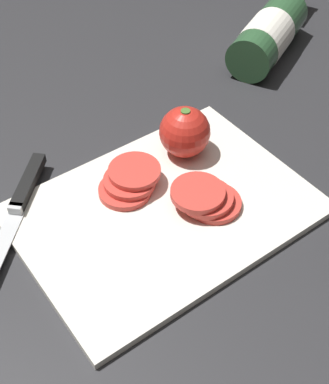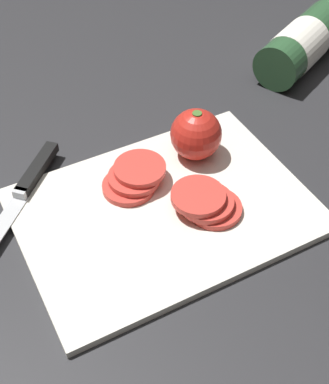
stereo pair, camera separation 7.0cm
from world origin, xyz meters
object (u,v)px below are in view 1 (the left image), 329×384
Objects in this scene: knife at (22,197)px; tomato_slice_stack_near at (206,198)px; whole_tomato at (185,132)px; wine_bottle at (270,33)px; tomato_slice_stack_far at (130,181)px.

knife is 2.16× the size of tomato_slice_stack_near.
tomato_slice_stack_near is (0.04, 0.10, -0.02)m from whole_tomato.
whole_tomato is at bearing 24.63° from wine_bottle.
tomato_slice_stack_near is 0.11m from tomato_slice_stack_far.
tomato_slice_stack_near is at bearing 67.38° from whole_tomato.
tomato_slice_stack_near is (-0.20, 0.16, 0.01)m from knife.
knife is 2.06× the size of tomato_slice_stack_far.
whole_tomato is (0.31, 0.14, 0.01)m from wine_bottle.
tomato_slice_stack_far is at bearing 20.71° from wine_bottle.
wine_bottle is 3.50× the size of tomato_slice_stack_near.
whole_tomato is 0.11m from tomato_slice_stack_far.
whole_tomato is 0.25m from knife.
tomato_slice_stack_far is at bearing 8.39° from whole_tomato.
whole_tomato is at bearing 122.29° from knife.
tomato_slice_stack_far is (0.06, -0.09, 0.00)m from tomato_slice_stack_near.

